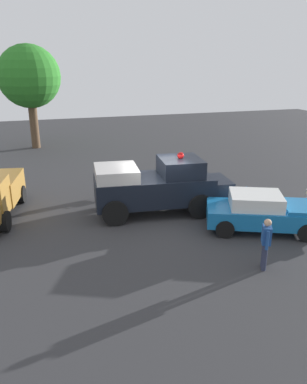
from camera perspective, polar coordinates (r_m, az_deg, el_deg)
ground_plane at (r=15.82m, az=0.42°, el=-3.56°), size 60.00×60.00×0.00m
vintage_fire_truck at (r=15.77m, az=0.83°, el=1.00°), size 6.14×2.86×2.59m
classic_hot_rod at (r=14.82m, az=16.47°, el=-2.90°), size 4.74×3.45×1.46m
lawn_chair_near_truck at (r=18.18m, az=-4.75°, el=1.42°), size 0.69×0.69×1.02m
lawn_chair_by_car at (r=16.58m, az=13.91°, el=-0.87°), size 0.50×0.52×1.02m
spectator_seated at (r=18.07m, az=-4.42°, el=1.69°), size 0.63×0.64×1.29m
spectator_standing at (r=12.03m, az=16.76°, el=-7.10°), size 0.42×0.61×1.68m
oak_tree_right at (r=29.14m, az=-18.43°, el=16.28°), size 4.43×4.43×7.36m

